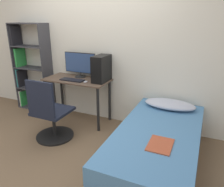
% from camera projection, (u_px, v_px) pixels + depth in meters
% --- Properties ---
extents(ground_plane, '(14.00, 14.00, 0.00)m').
position_uv_depth(ground_plane, '(51.00, 157.00, 2.85)').
color(ground_plane, brown).
extents(wall_back, '(8.00, 0.05, 2.50)m').
position_uv_depth(wall_back, '(98.00, 47.00, 3.63)').
color(wall_back, silver).
rests_on(wall_back, ground_plane).
extents(desk, '(1.10, 0.53, 0.75)m').
position_uv_depth(desk, '(77.00, 86.00, 3.68)').
color(desk, brown).
rests_on(desk, ground_plane).
extents(bookshelf, '(0.73, 0.29, 1.63)m').
position_uv_depth(bookshelf, '(29.00, 68.00, 4.17)').
color(bookshelf, '#38383D').
rests_on(bookshelf, ground_plane).
extents(office_chair, '(0.56, 0.56, 0.93)m').
position_uv_depth(office_chair, '(51.00, 117.00, 3.17)').
color(office_chair, black).
rests_on(office_chair, ground_plane).
extents(bed, '(0.94, 1.92, 0.49)m').
position_uv_depth(bed, '(157.00, 148.00, 2.62)').
color(bed, '#4C3D2D').
rests_on(bed, ground_plane).
extents(pillow, '(0.72, 0.36, 0.11)m').
position_uv_depth(pillow, '(170.00, 104.00, 3.12)').
color(pillow, '#B2B7C6').
rests_on(pillow, bed).
extents(magazine, '(0.24, 0.32, 0.01)m').
position_uv_depth(magazine, '(160.00, 145.00, 2.22)').
color(magazine, '#B24C2D').
rests_on(magazine, bed).
extents(monitor, '(0.59, 0.20, 0.42)m').
position_uv_depth(monitor, '(80.00, 64.00, 3.71)').
color(monitor, black).
rests_on(monitor, desk).
extents(keyboard, '(0.40, 0.15, 0.02)m').
position_uv_depth(keyboard, '(72.00, 80.00, 3.56)').
color(keyboard, black).
rests_on(keyboard, desk).
extents(pc_tower, '(0.19, 0.38, 0.42)m').
position_uv_depth(pc_tower, '(101.00, 69.00, 3.45)').
color(pc_tower, black).
rests_on(pc_tower, desk).
extents(mouse, '(0.06, 0.09, 0.02)m').
position_uv_depth(mouse, '(86.00, 82.00, 3.46)').
color(mouse, silver).
rests_on(mouse, desk).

